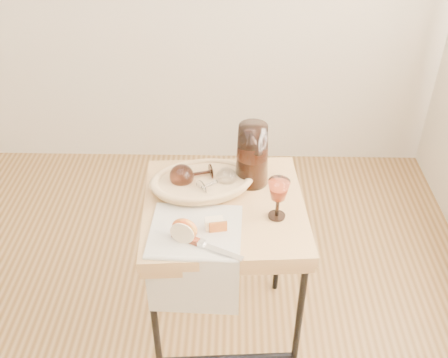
# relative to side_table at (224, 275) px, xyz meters

# --- Properties ---
(side_table) EXTENTS (0.59, 0.59, 0.70)m
(side_table) POSITION_rel_side_table_xyz_m (0.00, 0.00, 0.00)
(side_table) COLOR brown
(side_table) RESTS_ON floor
(tea_towel) EXTENTS (0.30, 0.27, 0.01)m
(tea_towel) POSITION_rel_side_table_xyz_m (-0.09, -0.14, 0.35)
(tea_towel) COLOR silver
(tea_towel) RESTS_ON side_table
(bread_basket) EXTENTS (0.37, 0.30, 0.05)m
(bread_basket) POSITION_rel_side_table_xyz_m (-0.08, 0.08, 0.38)
(bread_basket) COLOR #9F835B
(bread_basket) RESTS_ON side_table
(goblet_lying_a) EXTENTS (0.16, 0.12, 0.09)m
(goblet_lying_a) POSITION_rel_side_table_xyz_m (-0.11, 0.09, 0.41)
(goblet_lying_a) COLOR #3F2018
(goblet_lying_a) RESTS_ON bread_basket
(goblet_lying_b) EXTENTS (0.14, 0.13, 0.07)m
(goblet_lying_b) POSITION_rel_side_table_xyz_m (-0.03, 0.06, 0.40)
(goblet_lying_b) COLOR white
(goblet_lying_b) RESTS_ON bread_basket
(pitcher) EXTENTS (0.19, 0.26, 0.27)m
(pitcher) POSITION_rel_side_table_xyz_m (0.10, 0.13, 0.47)
(pitcher) COLOR black
(pitcher) RESTS_ON side_table
(wine_goblet) EXTENTS (0.08, 0.08, 0.15)m
(wine_goblet) POSITION_rel_side_table_xyz_m (0.18, -0.06, 0.42)
(wine_goblet) COLOR white
(wine_goblet) RESTS_ON side_table
(apple_half) EXTENTS (0.09, 0.06, 0.08)m
(apple_half) POSITION_rel_side_table_xyz_m (-0.12, -0.18, 0.40)
(apple_half) COLOR #C00D00
(apple_half) RESTS_ON tea_towel
(apple_wedge) EXTENTS (0.06, 0.04, 0.04)m
(apple_wedge) POSITION_rel_side_table_xyz_m (-0.03, -0.13, 0.38)
(apple_wedge) COLOR beige
(apple_wedge) RESTS_ON tea_towel
(table_knife) EXTENTS (0.23, 0.13, 0.02)m
(table_knife) POSITION_rel_side_table_xyz_m (-0.06, -0.22, 0.37)
(table_knife) COLOR silver
(table_knife) RESTS_ON tea_towel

